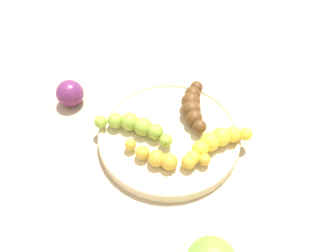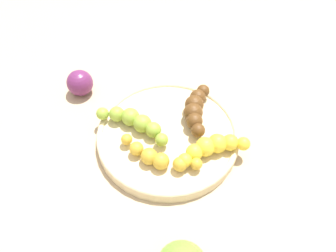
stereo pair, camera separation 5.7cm
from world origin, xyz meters
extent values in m
plane|color=tan|center=(0.00, 0.00, 0.00)|extent=(2.40, 2.40, 0.00)
cylinder|color=beige|center=(0.00, 0.00, 0.01)|extent=(0.25, 0.25, 0.02)
torus|color=beige|center=(0.00, 0.00, 0.02)|extent=(0.25, 0.25, 0.01)
sphere|color=#593819|center=(0.05, 0.10, 0.04)|extent=(0.02, 0.02, 0.02)
sphere|color=#593819|center=(0.04, 0.08, 0.04)|extent=(0.03, 0.03, 0.03)
sphere|color=#593819|center=(0.04, 0.06, 0.04)|extent=(0.04, 0.04, 0.04)
sphere|color=#593819|center=(0.04, 0.04, 0.04)|extent=(0.04, 0.04, 0.04)
sphere|color=#593819|center=(0.04, 0.02, 0.04)|extent=(0.03, 0.03, 0.03)
sphere|color=#593819|center=(0.05, 0.00, 0.04)|extent=(0.02, 0.02, 0.02)
sphere|color=#8CAD38|center=(-0.01, -0.03, 0.04)|extent=(0.02, 0.02, 0.02)
sphere|color=#8CAD38|center=(-0.02, -0.01, 0.04)|extent=(0.03, 0.03, 0.03)
sphere|color=#8CAD38|center=(-0.05, 0.00, 0.04)|extent=(0.03, 0.03, 0.03)
sphere|color=#8CAD38|center=(-0.07, 0.01, 0.04)|extent=(0.03, 0.03, 0.03)
sphere|color=#8CAD38|center=(-0.10, 0.01, 0.04)|extent=(0.03, 0.03, 0.03)
sphere|color=#8CAD38|center=(-0.12, 0.01, 0.04)|extent=(0.02, 0.02, 0.02)
sphere|color=gold|center=(-0.06, -0.04, 0.03)|extent=(0.02, 0.02, 0.02)
sphere|color=gold|center=(-0.04, -0.05, 0.03)|extent=(0.02, 0.02, 0.02)
sphere|color=gold|center=(-0.02, -0.06, 0.03)|extent=(0.03, 0.03, 0.03)
sphere|color=gold|center=(0.00, -0.07, 0.03)|extent=(0.03, 0.03, 0.03)
sphere|color=gold|center=(0.03, -0.07, 0.03)|extent=(0.02, 0.02, 0.02)
sphere|color=gold|center=(0.06, -0.07, 0.03)|extent=(0.02, 0.02, 0.02)
sphere|color=yellow|center=(0.13, -0.01, 0.04)|extent=(0.02, 0.02, 0.02)
sphere|color=yellow|center=(0.11, -0.02, 0.04)|extent=(0.03, 0.03, 0.03)
sphere|color=yellow|center=(0.09, -0.02, 0.04)|extent=(0.03, 0.03, 0.03)
sphere|color=yellow|center=(0.07, -0.03, 0.04)|extent=(0.03, 0.03, 0.03)
sphere|color=yellow|center=(0.05, -0.05, 0.04)|extent=(0.03, 0.03, 0.03)
sphere|color=yellow|center=(0.04, -0.06, 0.04)|extent=(0.02, 0.02, 0.02)
sphere|color=#662659|center=(-0.19, 0.09, 0.03)|extent=(0.05, 0.05, 0.05)
camera|label=1|loc=(0.00, -0.36, 0.48)|focal=35.58mm
camera|label=2|loc=(0.06, -0.36, 0.48)|focal=35.58mm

